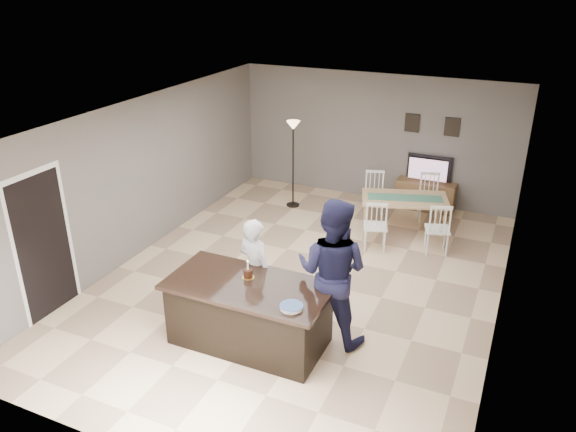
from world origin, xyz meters
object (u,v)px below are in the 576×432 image
at_px(tv_console, 425,195).
at_px(birthday_cake, 248,273).
at_px(kitchen_island, 249,313).
at_px(dining_table, 404,204).
at_px(plate_stack, 291,307).
at_px(woman, 255,270).
at_px(man, 332,272).
at_px(television, 429,169).
at_px(floor_lamp, 293,141).

xyz_separation_m(tv_console, birthday_cake, (-1.28, -5.42, 0.66)).
bearing_deg(kitchen_island, dining_table, 75.69).
relative_size(tv_console, birthday_cake, 4.71).
bearing_deg(birthday_cake, tv_console, 76.70).
height_order(kitchen_island, plate_stack, plate_stack).
distance_m(woman, man, 1.16).
bearing_deg(tv_console, television, 90.00).
bearing_deg(birthday_cake, television, 76.86).
bearing_deg(floor_lamp, woman, -73.49).
bearing_deg(woman, plate_stack, 156.44).
xyz_separation_m(television, woman, (-1.39, -5.09, -0.08)).
bearing_deg(birthday_cake, kitchen_island, -61.31).
height_order(television, floor_lamp, floor_lamp).
xyz_separation_m(birthday_cake, plate_stack, (0.82, -0.44, -0.04)).
relative_size(birthday_cake, plate_stack, 0.89).
bearing_deg(floor_lamp, kitchen_island, -73.19).
bearing_deg(tv_console, floor_lamp, -159.47).
height_order(tv_console, floor_lamp, floor_lamp).
height_order(birthday_cake, floor_lamp, floor_lamp).
height_order(tv_console, television, television).
distance_m(kitchen_island, man, 1.23).
relative_size(television, dining_table, 0.43).
bearing_deg(woman, man, -161.35).
relative_size(tv_console, floor_lamp, 0.65).
relative_size(television, floor_lamp, 0.50).
bearing_deg(birthday_cake, woman, 105.10).
height_order(television, woman, woman).
bearing_deg(tv_console, dining_table, -95.49).
distance_m(tv_console, dining_table, 1.43).
bearing_deg(birthday_cake, floor_lamp, 106.38).
relative_size(kitchen_island, plate_stack, 7.52).
xyz_separation_m(woman, birthday_cake, (0.11, -0.40, 0.18)).
bearing_deg(man, floor_lamp, -58.70).
distance_m(woman, birthday_cake, 0.45).
height_order(kitchen_island, floor_lamp, floor_lamp).
relative_size(kitchen_island, birthday_cake, 8.43).
bearing_deg(floor_lamp, tv_console, 20.53).
height_order(television, birthday_cake, birthday_cake).
relative_size(kitchen_island, television, 2.35).
bearing_deg(woman, floor_lamp, -54.84).
xyz_separation_m(man, dining_table, (0.12, 3.63, -0.41)).
xyz_separation_m(woman, man, (1.14, 0.00, 0.24)).
xyz_separation_m(kitchen_island, television, (1.20, 5.64, 0.41)).
bearing_deg(plate_stack, man, 76.04).
bearing_deg(woman, kitchen_island, 127.68).
height_order(birthday_cake, dining_table, birthday_cake).
xyz_separation_m(television, floor_lamp, (-2.59, -1.04, 0.56)).
distance_m(television, plate_stack, 5.95).
relative_size(television, plate_stack, 3.20).
bearing_deg(tv_console, man, -92.85).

